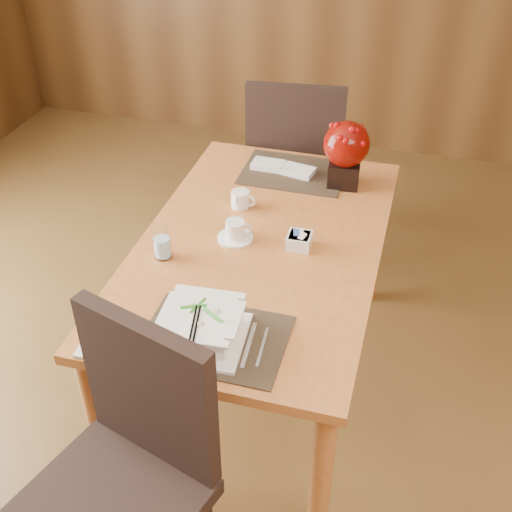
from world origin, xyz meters
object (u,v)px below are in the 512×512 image
(dining_table, at_px, (261,262))
(sugar_caddy, at_px, (299,241))
(creamer_jug, at_px, (240,199))
(soup_setting, at_px, (202,327))
(berry_decor, at_px, (346,150))
(coffee_cup, at_px, (235,231))
(water_glass, at_px, (162,240))
(bread_plate, at_px, (109,343))
(far_chair, at_px, (296,162))
(near_chair, at_px, (127,463))

(dining_table, distance_m, sugar_caddy, 0.19)
(creamer_jug, bearing_deg, soup_setting, -73.58)
(berry_decor, bearing_deg, coffee_cup, -122.09)
(coffee_cup, distance_m, water_glass, 0.29)
(sugar_caddy, relative_size, bread_plate, 0.54)
(coffee_cup, bearing_deg, far_chair, 88.44)
(dining_table, bearing_deg, creamer_jug, 123.96)
(water_glass, distance_m, near_chair, 0.80)
(creamer_jug, distance_m, far_chair, 0.76)
(berry_decor, xyz_separation_m, near_chair, (-0.37, -1.45, -0.34))
(soup_setting, distance_m, far_chair, 1.52)
(coffee_cup, xyz_separation_m, near_chair, (-0.05, -0.92, -0.21))
(soup_setting, xyz_separation_m, coffee_cup, (-0.06, 0.56, -0.02))
(water_glass, bearing_deg, creamer_jug, 67.04)
(creamer_jug, distance_m, near_chair, 1.17)
(soup_setting, relative_size, far_chair, 0.27)
(bread_plate, distance_m, far_chair, 1.63)
(soup_setting, xyz_separation_m, water_glass, (-0.28, 0.38, 0.02))
(water_glass, distance_m, creamer_jug, 0.44)
(creamer_jug, relative_size, bread_plate, 0.59)
(dining_table, xyz_separation_m, bread_plate, (-0.31, -0.66, 0.10))
(creamer_jug, relative_size, near_chair, 0.10)
(dining_table, bearing_deg, berry_decor, 66.03)
(coffee_cup, relative_size, bread_plate, 0.84)
(dining_table, bearing_deg, coffee_cup, -175.25)
(dining_table, bearing_deg, bread_plate, -114.93)
(soup_setting, xyz_separation_m, bread_plate, (-0.27, -0.10, -0.05))
(dining_table, height_order, soup_setting, soup_setting)
(sugar_caddy, bearing_deg, near_chair, -107.19)
(creamer_jug, bearing_deg, near_chair, -81.60)
(soup_setting, height_order, water_glass, water_glass)
(bread_plate, xyz_separation_m, near_chair, (0.16, -0.27, -0.18))
(water_glass, relative_size, bread_plate, 0.92)
(soup_setting, distance_m, sugar_caddy, 0.60)
(berry_decor, xyz_separation_m, far_chair, (-0.30, 0.43, -0.32))
(soup_setting, distance_m, creamer_jug, 0.79)
(bread_plate, height_order, far_chair, far_chair)
(sugar_caddy, distance_m, berry_decor, 0.53)
(water_glass, xyz_separation_m, bread_plate, (0.01, -0.47, -0.07))
(creamer_jug, height_order, bread_plate, creamer_jug)
(dining_table, relative_size, near_chair, 1.47)
(soup_setting, height_order, sugar_caddy, soup_setting)
(water_glass, xyz_separation_m, sugar_caddy, (0.47, 0.20, -0.05))
(sugar_caddy, bearing_deg, soup_setting, -107.61)
(soup_setting, xyz_separation_m, berry_decor, (0.26, 1.08, 0.11))
(dining_table, xyz_separation_m, sugar_caddy, (0.15, 0.01, 0.12))
(soup_setting, relative_size, sugar_caddy, 3.22)
(berry_decor, distance_m, far_chair, 0.62)
(sugar_caddy, relative_size, far_chair, 0.08)
(coffee_cup, xyz_separation_m, far_chair, (0.03, 0.95, -0.19))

